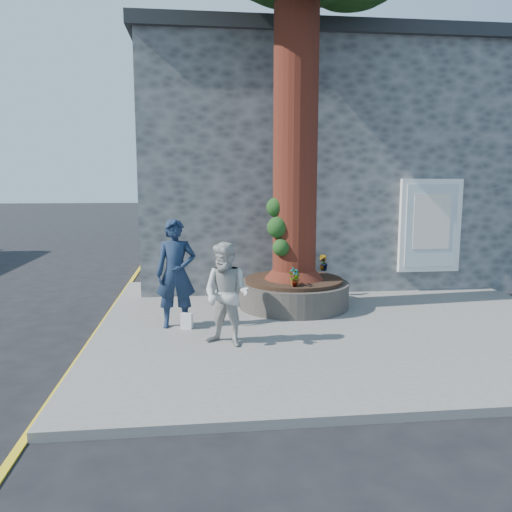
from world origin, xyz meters
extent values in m
plane|color=black|center=(0.00, 0.00, 0.00)|extent=(120.00, 120.00, 0.00)
cube|color=slate|center=(1.50, 1.00, 0.06)|extent=(9.00, 8.00, 0.12)
cube|color=yellow|center=(-3.05, 1.00, 0.00)|extent=(0.10, 30.00, 0.01)
cube|color=#444749|center=(2.50, 7.20, 3.00)|extent=(10.00, 8.00, 6.00)
cube|color=black|center=(2.50, 7.20, 6.15)|extent=(10.30, 8.30, 0.30)
cube|color=white|center=(4.30, 3.14, 1.70)|extent=(1.50, 0.12, 2.20)
cube|color=silver|center=(4.30, 3.08, 1.70)|extent=(1.25, 0.04, 1.95)
cube|color=silver|center=(4.30, 3.06, 1.80)|extent=(0.90, 0.02, 1.30)
cylinder|color=black|center=(0.80, 2.00, 0.38)|extent=(2.30, 2.30, 0.52)
cylinder|color=black|center=(0.80, 2.00, 0.68)|extent=(2.04, 2.04, 0.08)
cylinder|color=#4A1912|center=(0.80, 2.00, 4.47)|extent=(0.90, 0.90, 7.50)
cone|color=#4A1912|center=(0.80, 2.00, 1.07)|extent=(1.24, 1.24, 0.70)
sphere|color=#173612|center=(0.42, 1.80, 1.82)|extent=(0.44, 0.44, 0.44)
sphere|color=#173612|center=(0.48, 1.70, 1.42)|extent=(0.36, 0.36, 0.36)
sphere|color=#173612|center=(0.40, 1.92, 2.22)|extent=(0.40, 0.40, 0.40)
imported|color=#15243C|center=(-1.59, 0.76, 1.10)|extent=(0.72, 0.48, 1.96)
imported|color=#B2B1AB|center=(-0.75, -0.37, 0.95)|extent=(1.02, 0.97, 1.67)
cube|color=white|center=(-1.41, 0.62, 0.26)|extent=(0.23, 0.17, 0.28)
imported|color=gray|center=(0.65, 1.15, 0.91)|extent=(0.24, 0.22, 0.38)
imported|color=gray|center=(1.65, 2.85, 0.90)|extent=(0.28, 0.28, 0.36)
imported|color=gray|center=(1.65, 2.85, 0.87)|extent=(0.22, 0.22, 0.30)
imported|color=gray|center=(0.70, 1.28, 0.88)|extent=(0.37, 0.38, 0.32)
camera|label=1|loc=(-1.17, -8.13, 2.72)|focal=35.00mm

